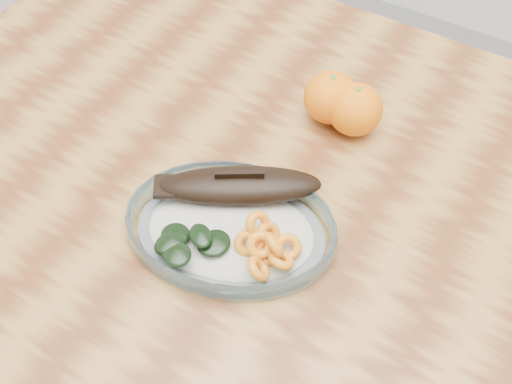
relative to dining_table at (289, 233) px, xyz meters
The scene contains 4 objects.
dining_table is the anchor object (origin of this frame).
plated_meal 0.16m from the dining_table, 107.24° to the right, with size 0.58×0.58×0.08m.
orange_left 0.20m from the dining_table, 97.59° to the left, with size 0.08×0.08×0.08m, color #FF6505.
orange_right 0.20m from the dining_table, 81.96° to the left, with size 0.08×0.08×0.08m, color #FF6505.
Camera 1 is at (0.22, -0.47, 1.40)m, focal length 45.00 mm.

